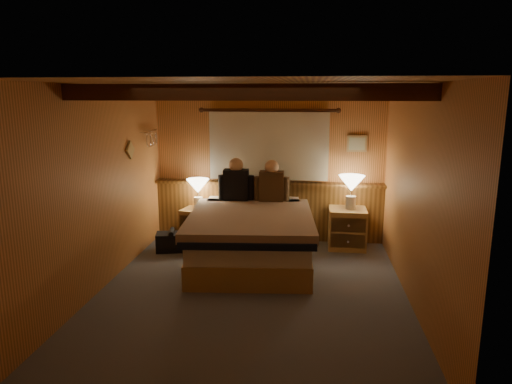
% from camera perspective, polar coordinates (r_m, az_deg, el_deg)
% --- Properties ---
extents(floor, '(4.20, 4.20, 0.00)m').
position_cam_1_polar(floor, '(5.54, -0.49, -12.27)').
color(floor, '#525761').
rests_on(floor, ground).
extents(ceiling, '(4.20, 4.20, 0.00)m').
position_cam_1_polar(ceiling, '(5.05, -0.54, 13.37)').
color(ceiling, '#DFA953').
rests_on(ceiling, wall_back).
extents(wall_back, '(3.60, 0.00, 3.60)m').
position_cam_1_polar(wall_back, '(7.22, 1.62, 3.45)').
color(wall_back, '#DC8C4F').
rests_on(wall_back, floor).
extents(wall_left, '(0.00, 4.20, 4.20)m').
position_cam_1_polar(wall_left, '(5.68, -18.84, 0.40)').
color(wall_left, '#DC8C4F').
rests_on(wall_left, floor).
extents(wall_right, '(0.00, 4.20, 4.20)m').
position_cam_1_polar(wall_right, '(5.25, 19.36, -0.55)').
color(wall_right, '#DC8C4F').
rests_on(wall_right, floor).
extents(wall_front, '(3.60, 0.00, 3.60)m').
position_cam_1_polar(wall_front, '(3.17, -5.44, -8.07)').
color(wall_front, '#DC8C4F').
rests_on(wall_front, floor).
extents(wainscot, '(3.60, 0.23, 0.94)m').
position_cam_1_polar(wainscot, '(7.30, 1.54, -2.18)').
color(wainscot, brown).
rests_on(wainscot, wall_back).
extents(curtain_window, '(2.18, 0.09, 1.11)m').
position_cam_1_polar(curtain_window, '(7.11, 1.59, 5.93)').
color(curtain_window, '#421E10').
rests_on(curtain_window, wall_back).
extents(ceiling_beams, '(3.60, 1.65, 0.16)m').
position_cam_1_polar(ceiling_beams, '(5.20, -0.32, 12.35)').
color(ceiling_beams, '#421E10').
rests_on(ceiling_beams, ceiling).
extents(coat_rail, '(0.05, 0.55, 0.24)m').
position_cam_1_polar(coat_rail, '(7.02, -12.97, 6.75)').
color(coat_rail, silver).
rests_on(coat_rail, wall_left).
extents(framed_print, '(0.30, 0.04, 0.25)m').
position_cam_1_polar(framed_print, '(7.16, 12.51, 5.92)').
color(framed_print, tan).
rests_on(framed_print, wall_back).
extents(bed, '(1.79, 2.23, 0.72)m').
position_cam_1_polar(bed, '(6.29, -0.62, -5.60)').
color(bed, tan).
rests_on(bed, floor).
extents(nightstand_left, '(0.56, 0.53, 0.53)m').
position_cam_1_polar(nightstand_left, '(7.27, -7.18, -4.13)').
color(nightstand_left, tan).
rests_on(nightstand_left, floor).
extents(nightstand_right, '(0.56, 0.50, 0.61)m').
position_cam_1_polar(nightstand_right, '(7.04, 11.31, -4.49)').
color(nightstand_right, tan).
rests_on(nightstand_right, floor).
extents(lamp_left, '(0.36, 0.36, 0.46)m').
position_cam_1_polar(lamp_left, '(7.18, -7.27, 0.52)').
color(lamp_left, silver).
rests_on(lamp_left, nightstand_left).
extents(lamp_right, '(0.39, 0.39, 0.50)m').
position_cam_1_polar(lamp_right, '(6.91, 11.85, 0.80)').
color(lamp_right, silver).
rests_on(lamp_right, nightstand_right).
extents(person_left, '(0.55, 0.23, 0.67)m').
position_cam_1_polar(person_left, '(6.91, -2.49, 1.18)').
color(person_left, black).
rests_on(person_left, bed).
extents(person_right, '(0.53, 0.22, 0.65)m').
position_cam_1_polar(person_right, '(6.83, 1.96, 0.99)').
color(person_right, '#45301B').
rests_on(person_right, bed).
extents(duffel_bag, '(0.51, 0.37, 0.33)m').
position_cam_1_polar(duffel_bag, '(6.94, -10.46, -6.10)').
color(duffel_bag, black).
rests_on(duffel_bag, floor).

